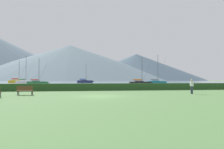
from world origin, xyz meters
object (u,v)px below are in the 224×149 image
sailboat_slip_1 (38,83)px  park_bench_under_tree (25,90)px  sailboat_slip_2 (85,81)px  sailboat_slip_7 (18,81)px  sailboat_slip_5 (25,82)px  sailboat_slip_4 (141,83)px  sailboat_slip_0 (157,82)px  person_seated_viewer (192,85)px

sailboat_slip_1 → park_bench_under_tree: sailboat_slip_1 is taller
sailboat_slip_2 → sailboat_slip_7: 32.57m
sailboat_slip_5 → sailboat_slip_1: bearing=-73.6°
sailboat_slip_4 → sailboat_slip_5: 54.83m
sailboat_slip_4 → sailboat_slip_5: bearing=140.3°
sailboat_slip_0 → sailboat_slip_7: 67.09m
sailboat_slip_5 → sailboat_slip_0: bearing=-28.4°
sailboat_slip_4 → park_bench_under_tree: bearing=-119.9°
sailboat_slip_0 → person_seated_viewer: 55.49m
sailboat_slip_4 → sailboat_slip_5: size_ratio=0.67×
sailboat_slip_0 → person_seated_viewer: bearing=-103.6°
sailboat_slip_5 → park_bench_under_tree: size_ratio=7.33×
sailboat_slip_7 → park_bench_under_tree: 89.99m
sailboat_slip_2 → sailboat_slip_4: bearing=-80.0°
park_bench_under_tree → sailboat_slip_1: bearing=104.6°
sailboat_slip_2 → sailboat_slip_4: (14.40, -44.62, -0.09)m
sailboat_slip_7 → person_seated_viewer: 97.13m
sailboat_slip_4 → sailboat_slip_5: (-40.51, 36.95, 0.08)m
sailboat_slip_2 → sailboat_slip_5: sailboat_slip_5 is taller
sailboat_slip_5 → sailboat_slip_7: sailboat_slip_5 is taller
sailboat_slip_2 → sailboat_slip_7: (-32.18, 5.07, 0.08)m
sailboat_slip_4 → park_bench_under_tree: sailboat_slip_4 is taller
sailboat_slip_1 → park_bench_under_tree: (7.24, -49.80, -0.06)m
sailboat_slip_2 → park_bench_under_tree: sailboat_slip_2 is taller
sailboat_slip_4 → park_bench_under_tree: size_ratio=4.91×
sailboat_slip_5 → person_seated_viewer: (34.78, -75.39, 0.30)m
sailboat_slip_7 → sailboat_slip_5: bearing=-73.9°
sailboat_slip_4 → sailboat_slip_0: bearing=56.6°
sailboat_slip_1 → sailboat_slip_7: (-15.54, 37.25, 0.18)m
sailboat_slip_5 → person_seated_viewer: sailboat_slip_5 is taller
sailboat_slip_1 → sailboat_slip_5: (-9.48, 24.51, 0.09)m
person_seated_viewer → sailboat_slip_2: bearing=86.5°
sailboat_slip_7 → sailboat_slip_2: bearing=-18.3°
person_seated_viewer → park_bench_under_tree: bearing=167.1°
sailboat_slip_0 → park_bench_under_tree: 62.31m
sailboat_slip_5 → park_bench_under_tree: 76.17m
sailboat_slip_4 → sailboat_slip_2: bearing=110.5°
sailboat_slip_0 → sailboat_slip_1: size_ratio=1.24×
sailboat_slip_5 → sailboat_slip_7: 14.11m
sailboat_slip_1 → sailboat_slip_4: 33.43m
sailboat_slip_5 → park_bench_under_tree: bearing=-82.1°
sailboat_slip_0 → park_bench_under_tree: bearing=-120.0°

